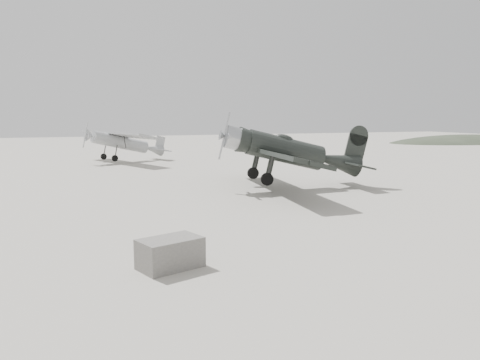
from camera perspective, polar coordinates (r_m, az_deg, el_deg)
name	(u,v)px	position (r m, az deg, el deg)	size (l,w,h in m)	color
ground	(298,227)	(17.49, 7.03, -5.70)	(160.00, 160.00, 0.00)	#9C968A
hill_northeast	(465,142)	(80.03, 25.75, 4.18)	(32.00, 16.00, 5.20)	#2F3728
lowwing_monoplane	(291,152)	(26.33, 6.30, 3.40)	(8.62, 12.06, 3.88)	black
highwing_monoplane	(123,140)	(42.57, -14.02, 4.73)	(7.77, 10.70, 3.07)	gray
equipment_block	(170,253)	(12.88, -8.51, -8.81)	(1.63, 1.02, 0.82)	#5E5B57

